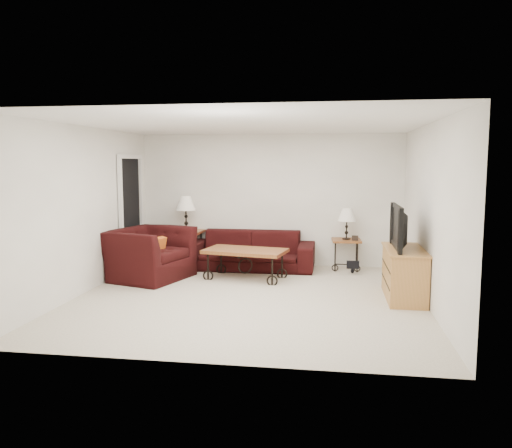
{
  "coord_description": "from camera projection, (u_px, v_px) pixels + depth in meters",
  "views": [
    {
      "loc": [
        1.19,
        -7.15,
        1.96
      ],
      "look_at": [
        0.0,
        0.7,
        1.0
      ],
      "focal_mm": 35.62,
      "sensor_mm": 36.0,
      "label": 1
    }
  ],
  "objects": [
    {
      "name": "throw_pillow",
      "position": [
        156.0,
        249.0,
        8.5
      ],
      "size": [
        0.21,
        0.4,
        0.39
      ],
      "primitive_type": "cube",
      "rotation": [
        0.0,
        0.0,
        1.27
      ],
      "color": "#DA4A1C",
      "rests_on": "armchair"
    },
    {
      "name": "lamp_left",
      "position": [
        186.0,
        214.0,
        9.7
      ],
      "size": [
        0.39,
        0.39,
        0.66
      ],
      "primitive_type": null,
      "rotation": [
        0.0,
        0.0,
        -0.03
      ],
      "color": "black",
      "rests_on": "side_table_left"
    },
    {
      "name": "side_table_right",
      "position": [
        346.0,
        254.0,
        9.34
      ],
      "size": [
        0.55,
        0.55,
        0.57
      ],
      "primitive_type": "cube",
      "rotation": [
        0.0,
        0.0,
        0.06
      ],
      "color": "brown",
      "rests_on": "ground"
    },
    {
      "name": "photo_frame_left",
      "position": [
        176.0,
        229.0,
        9.61
      ],
      "size": [
        0.13,
        0.04,
        0.11
      ],
      "primitive_type": "cube",
      "rotation": [
        0.0,
        0.0,
        0.15
      ],
      "color": "black",
      "rests_on": "side_table_left"
    },
    {
      "name": "photo_frame_right",
      "position": [
        355.0,
        238.0,
        9.13
      ],
      "size": [
        0.11,
        0.03,
        0.09
      ],
      "primitive_type": "cube",
      "rotation": [
        0.0,
        0.0,
        -0.15
      ],
      "color": "black",
      "rests_on": "side_table_right"
    },
    {
      "name": "side_table_left",
      "position": [
        187.0,
        248.0,
        9.78
      ],
      "size": [
        0.62,
        0.62,
        0.66
      ],
      "primitive_type": "cube",
      "rotation": [
        0.0,
        0.0,
        -0.03
      ],
      "color": "brown",
      "rests_on": "ground"
    },
    {
      "name": "ground",
      "position": [
        249.0,
        297.0,
        7.43
      ],
      "size": [
        5.0,
        5.0,
        0.0
      ],
      "primitive_type": "plane",
      "color": "beige",
      "rests_on": "ground"
    },
    {
      "name": "doorway",
      "position": [
        131.0,
        214.0,
        9.29
      ],
      "size": [
        0.08,
        0.94,
        2.04
      ],
      "primitive_type": "cube",
      "color": "black",
      "rests_on": "ground"
    },
    {
      "name": "tv_stand",
      "position": [
        404.0,
        274.0,
        7.33
      ],
      "size": [
        0.51,
        1.22,
        0.73
      ],
      "primitive_type": "cube",
      "color": "#C38248",
      "rests_on": "ground"
    },
    {
      "name": "wall_left",
      "position": [
        85.0,
        210.0,
        7.65
      ],
      "size": [
        0.02,
        5.0,
        2.5
      ],
      "primitive_type": "cube",
      "color": "white",
      "rests_on": "ground"
    },
    {
      "name": "wall_back",
      "position": [
        270.0,
        200.0,
        9.73
      ],
      "size": [
        5.0,
        0.02,
        2.5
      ],
      "primitive_type": "cube",
      "color": "white",
      "rests_on": "ground"
    },
    {
      "name": "ceiling",
      "position": [
        249.0,
        124.0,
        7.13
      ],
      "size": [
        5.0,
        5.0,
        0.0
      ],
      "primitive_type": "plane",
      "color": "white",
      "rests_on": "wall_back"
    },
    {
      "name": "wall_right",
      "position": [
        430.0,
        215.0,
        6.9
      ],
      "size": [
        0.02,
        5.0,
        2.5
      ],
      "primitive_type": "cube",
      "color": "white",
      "rests_on": "ground"
    },
    {
      "name": "lamp_right",
      "position": [
        347.0,
        224.0,
        9.27
      ],
      "size": [
        0.34,
        0.34,
        0.57
      ],
      "primitive_type": null,
      "rotation": [
        0.0,
        0.0,
        0.06
      ],
      "color": "black",
      "rests_on": "side_table_right"
    },
    {
      "name": "television",
      "position": [
        404.0,
        227.0,
        7.25
      ],
      "size": [
        0.14,
        1.09,
        0.63
      ],
      "primitive_type": "imported",
      "rotation": [
        0.0,
        0.0,
        -1.57
      ],
      "color": "black",
      "rests_on": "tv_stand"
    },
    {
      "name": "sofa",
      "position": [
        250.0,
        250.0,
        9.41
      ],
      "size": [
        2.37,
        0.93,
        0.69
      ],
      "primitive_type": "imported",
      "color": "black",
      "rests_on": "ground"
    },
    {
      "name": "backpack",
      "position": [
        353.0,
        261.0,
        9.03
      ],
      "size": [
        0.35,
        0.28,
        0.43
      ],
      "primitive_type": "ellipsoid",
      "rotation": [
        0.0,
        0.0,
        -0.07
      ],
      "color": "black",
      "rests_on": "ground"
    },
    {
      "name": "wall_front",
      "position": [
        206.0,
        238.0,
        4.82
      ],
      "size": [
        5.0,
        0.02,
        2.5
      ],
      "primitive_type": "cube",
      "color": "white",
      "rests_on": "ground"
    },
    {
      "name": "coffee_table",
      "position": [
        245.0,
        264.0,
        8.59
      ],
      "size": [
        1.46,
        0.97,
        0.51
      ],
      "primitive_type": "cube",
      "rotation": [
        0.0,
        0.0,
        -0.19
      ],
      "color": "brown",
      "rests_on": "ground"
    },
    {
      "name": "armchair",
      "position": [
        149.0,
        254.0,
        8.59
      ],
      "size": [
        1.48,
        1.59,
        0.85
      ],
      "primitive_type": "imported",
      "rotation": [
        0.0,
        0.0,
        1.27
      ],
      "color": "black",
      "rests_on": "ground"
    }
  ]
}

